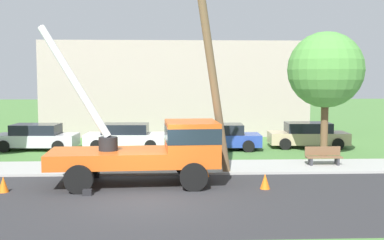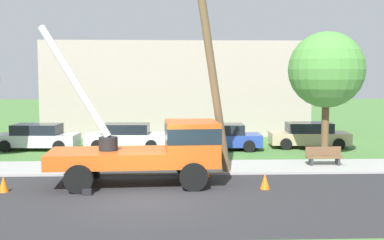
{
  "view_description": "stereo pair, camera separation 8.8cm",
  "coord_description": "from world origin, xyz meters",
  "px_view_note": "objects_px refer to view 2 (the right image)",
  "views": [
    {
      "loc": [
        0.78,
        -15.34,
        3.99
      ],
      "look_at": [
        1.6,
        2.45,
        2.4
      ],
      "focal_mm": 44.95,
      "sensor_mm": 36.0,
      "label": 1
    },
    {
      "loc": [
        0.87,
        -15.35,
        3.99
      ],
      "look_at": [
        1.6,
        2.45,
        2.4
      ],
      "focal_mm": 44.95,
      "sensor_mm": 36.0,
      "label": 2
    }
  ],
  "objects_px": {
    "parked_sedan_blue": "(221,137)",
    "traffic_cone_behind": "(4,184)",
    "utility_truck": "(157,147)",
    "roadside_tree_near": "(326,70)",
    "parked_sedan_silver": "(37,137)",
    "parked_sedan_tan": "(309,135)",
    "park_bench": "(324,157)",
    "traffic_cone_ahead": "(265,181)",
    "parked_sedan_white": "(126,136)",
    "traffic_cone_curbside": "(205,170)",
    "leaning_utility_pole": "(211,63)"
  },
  "relations": [
    {
      "from": "parked_sedan_silver",
      "to": "traffic_cone_behind",
      "type": "bearing_deg",
      "value": -81.05
    },
    {
      "from": "utility_truck",
      "to": "traffic_cone_curbside",
      "type": "height_order",
      "value": "utility_truck"
    },
    {
      "from": "parked_sedan_blue",
      "to": "parked_sedan_white",
      "type": "bearing_deg",
      "value": 175.27
    },
    {
      "from": "parked_sedan_tan",
      "to": "roadside_tree_near",
      "type": "bearing_deg",
      "value": -93.54
    },
    {
      "from": "traffic_cone_curbside",
      "to": "park_bench",
      "type": "height_order",
      "value": "park_bench"
    },
    {
      "from": "traffic_cone_curbside",
      "to": "parked_sedan_blue",
      "type": "bearing_deg",
      "value": 79.23
    },
    {
      "from": "traffic_cone_behind",
      "to": "traffic_cone_curbside",
      "type": "height_order",
      "value": "same"
    },
    {
      "from": "utility_truck",
      "to": "traffic_cone_ahead",
      "type": "bearing_deg",
      "value": -14.11
    },
    {
      "from": "traffic_cone_behind",
      "to": "parked_sedan_tan",
      "type": "distance_m",
      "value": 16.96
    },
    {
      "from": "park_bench",
      "to": "traffic_cone_curbside",
      "type": "bearing_deg",
      "value": -161.04
    },
    {
      "from": "leaning_utility_pole",
      "to": "traffic_cone_ahead",
      "type": "distance_m",
      "value": 5.09
    },
    {
      "from": "parked_sedan_blue",
      "to": "traffic_cone_behind",
      "type": "bearing_deg",
      "value": -132.13
    },
    {
      "from": "traffic_cone_curbside",
      "to": "parked_sedan_silver",
      "type": "bearing_deg",
      "value": 139.18
    },
    {
      "from": "parked_sedan_white",
      "to": "parked_sedan_tan",
      "type": "bearing_deg",
      "value": 1.12
    },
    {
      "from": "utility_truck",
      "to": "leaning_utility_pole",
      "type": "bearing_deg",
      "value": 28.55
    },
    {
      "from": "leaning_utility_pole",
      "to": "parked_sedan_blue",
      "type": "height_order",
      "value": "leaning_utility_pole"
    },
    {
      "from": "traffic_cone_behind",
      "to": "parked_sedan_blue",
      "type": "bearing_deg",
      "value": 47.87
    },
    {
      "from": "parked_sedan_blue",
      "to": "parked_sedan_tan",
      "type": "bearing_deg",
      "value": 7.11
    },
    {
      "from": "park_bench",
      "to": "roadside_tree_near",
      "type": "distance_m",
      "value": 4.62
    },
    {
      "from": "parked_sedan_blue",
      "to": "leaning_utility_pole",
      "type": "bearing_deg",
      "value": -98.96
    },
    {
      "from": "utility_truck",
      "to": "roadside_tree_near",
      "type": "height_order",
      "value": "roadside_tree_near"
    },
    {
      "from": "leaning_utility_pole",
      "to": "traffic_cone_ahead",
      "type": "height_order",
      "value": "leaning_utility_pole"
    },
    {
      "from": "parked_sedan_white",
      "to": "traffic_cone_behind",
      "type": "bearing_deg",
      "value": -108.61
    },
    {
      "from": "park_bench",
      "to": "utility_truck",
      "type": "bearing_deg",
      "value": -156.98
    },
    {
      "from": "parked_sedan_blue",
      "to": "parked_sedan_tan",
      "type": "xyz_separation_m",
      "value": [
        5.08,
        0.63,
        0.0
      ]
    },
    {
      "from": "utility_truck",
      "to": "roadside_tree_near",
      "type": "distance_m",
      "value": 10.23
    },
    {
      "from": "traffic_cone_ahead",
      "to": "traffic_cone_curbside",
      "type": "height_order",
      "value": "same"
    },
    {
      "from": "parked_sedan_white",
      "to": "park_bench",
      "type": "distance_m",
      "value": 10.92
    },
    {
      "from": "traffic_cone_behind",
      "to": "traffic_cone_ahead",
      "type": "bearing_deg",
      "value": 0.46
    },
    {
      "from": "traffic_cone_behind",
      "to": "park_bench",
      "type": "xyz_separation_m",
      "value": [
        12.62,
        4.16,
        0.18
      ]
    },
    {
      "from": "parked_sedan_white",
      "to": "parked_sedan_blue",
      "type": "height_order",
      "value": "same"
    },
    {
      "from": "traffic_cone_ahead",
      "to": "parked_sedan_white",
      "type": "height_order",
      "value": "parked_sedan_white"
    },
    {
      "from": "parked_sedan_blue",
      "to": "park_bench",
      "type": "relative_size",
      "value": 2.79
    },
    {
      "from": "utility_truck",
      "to": "leaning_utility_pole",
      "type": "xyz_separation_m",
      "value": [
        2.1,
        1.14,
        3.14
      ]
    },
    {
      "from": "parked_sedan_silver",
      "to": "roadside_tree_near",
      "type": "relative_size",
      "value": 0.72
    },
    {
      "from": "traffic_cone_curbside",
      "to": "parked_sedan_silver",
      "type": "height_order",
      "value": "parked_sedan_silver"
    },
    {
      "from": "parked_sedan_blue",
      "to": "roadside_tree_near",
      "type": "relative_size",
      "value": 0.72
    },
    {
      "from": "traffic_cone_ahead",
      "to": "leaning_utility_pole",
      "type": "bearing_deg",
      "value": 130.0
    },
    {
      "from": "parked_sedan_silver",
      "to": "parked_sedan_tan",
      "type": "relative_size",
      "value": 1.0
    },
    {
      "from": "parked_sedan_tan",
      "to": "traffic_cone_behind",
      "type": "bearing_deg",
      "value": -143.5
    },
    {
      "from": "leaning_utility_pole",
      "to": "traffic_cone_behind",
      "type": "bearing_deg",
      "value": -163.49
    },
    {
      "from": "utility_truck",
      "to": "leaning_utility_pole",
      "type": "relative_size",
      "value": 0.78
    },
    {
      "from": "leaning_utility_pole",
      "to": "parked_sedan_blue",
      "type": "relative_size",
      "value": 1.98
    },
    {
      "from": "park_bench",
      "to": "roadside_tree_near",
      "type": "bearing_deg",
      "value": 71.67
    },
    {
      "from": "parked_sedan_tan",
      "to": "parked_sedan_white",
      "type": "bearing_deg",
      "value": -178.88
    },
    {
      "from": "utility_truck",
      "to": "parked_sedan_blue",
      "type": "distance_m",
      "value": 9.04
    },
    {
      "from": "utility_truck",
      "to": "traffic_cone_behind",
      "type": "height_order",
      "value": "utility_truck"
    },
    {
      "from": "leaning_utility_pole",
      "to": "traffic_cone_curbside",
      "type": "distance_m",
      "value": 4.27
    },
    {
      "from": "parked_sedan_silver",
      "to": "parked_sedan_tan",
      "type": "height_order",
      "value": "same"
    },
    {
      "from": "parked_sedan_white",
      "to": "parked_sedan_tan",
      "type": "xyz_separation_m",
      "value": [
        10.3,
        0.2,
        0.0
      ]
    }
  ]
}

